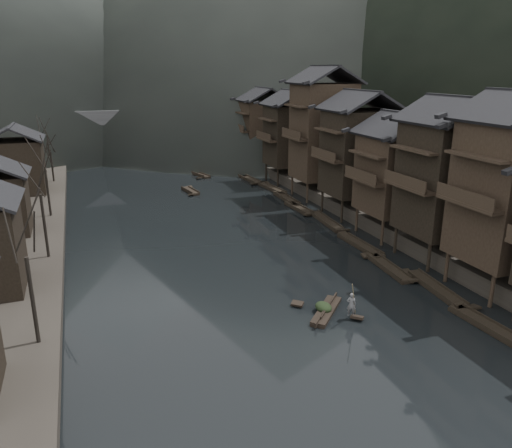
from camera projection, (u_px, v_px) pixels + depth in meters
name	position (u px, v px, depth m)	size (l,w,h in m)	color
water	(291.00, 317.00, 34.71)	(300.00, 300.00, 0.00)	black
right_bank	(390.00, 168.00, 81.60)	(40.00, 200.00, 1.80)	#2D2823
stilt_houses	(366.00, 140.00, 55.02)	(9.00, 67.60, 17.10)	black
bare_trees	(35.00, 174.00, 48.56)	(3.98, 73.55, 7.97)	black
moored_sampans	(303.00, 210.00, 59.92)	(3.03, 68.07, 0.47)	black
midriver_boats	(167.00, 170.00, 83.55)	(9.88, 36.51, 0.44)	black
stone_bridge	(145.00, 129.00, 97.84)	(40.00, 6.00, 9.00)	#4C4C4F
hero_sampan	(326.00, 310.00, 35.27)	(4.05, 4.28, 0.44)	black
cargo_heap	(324.00, 302.00, 35.20)	(1.11, 1.45, 0.67)	black
boatman	(351.00, 301.00, 34.16)	(0.64, 0.42, 1.74)	slate
bamboo_pole	(356.00, 266.00, 33.45)	(0.06, 0.06, 3.95)	#8C7A51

